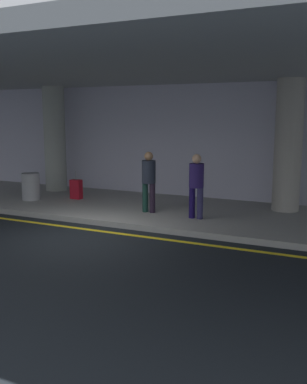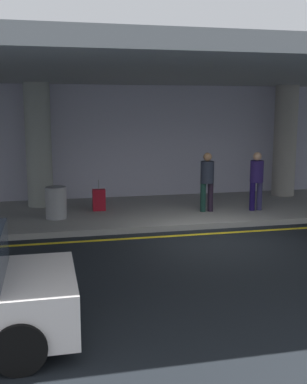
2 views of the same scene
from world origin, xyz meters
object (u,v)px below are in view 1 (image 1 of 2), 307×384
support_column_left_mid (288,146)px  suitcase_upright_primary (76,189)px  support_column_far_left (55,139)px  trash_bin_steel (31,186)px  traveler_with_luggage (149,178)px  person_waiting_for_ride (196,182)px

support_column_left_mid → suitcase_upright_primary: size_ratio=4.06×
support_column_far_left → trash_bin_steel: (0.42, -1.85, -1.40)m
traveler_with_luggage → suitcase_upright_primary: (-2.98, 0.80, -0.65)m
person_waiting_for_ride → trash_bin_steel: 5.67m
traveler_with_luggage → person_waiting_for_ride: same height
support_column_left_mid → trash_bin_steel: (-7.58, -1.85, -1.40)m
support_column_left_mid → person_waiting_for_ride: size_ratio=2.17×
trash_bin_steel → support_column_left_mid: bearing=13.7°
person_waiting_for_ride → suitcase_upright_primary: 4.57m
support_column_far_left → suitcase_upright_primary: bearing=-34.2°
support_column_far_left → trash_bin_steel: support_column_far_left is taller
person_waiting_for_ride → traveler_with_luggage: bearing=-152.1°
support_column_left_mid → suitcase_upright_primary: support_column_left_mid is taller
person_waiting_for_ride → trash_bin_steel: bearing=-148.3°
person_waiting_for_ride → support_column_far_left: bearing=-164.9°
support_column_far_left → support_column_left_mid: (8.00, 0.00, 0.00)m
support_column_far_left → support_column_left_mid: size_ratio=1.00×
suitcase_upright_primary → support_column_far_left: bearing=139.0°
traveler_with_luggage → trash_bin_steel: bearing=-76.0°
support_column_left_mid → suitcase_upright_primary: bearing=-170.1°
trash_bin_steel → traveler_with_luggage: bearing=-0.9°
suitcase_upright_primary → trash_bin_steel: suitcase_upright_primary is taller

